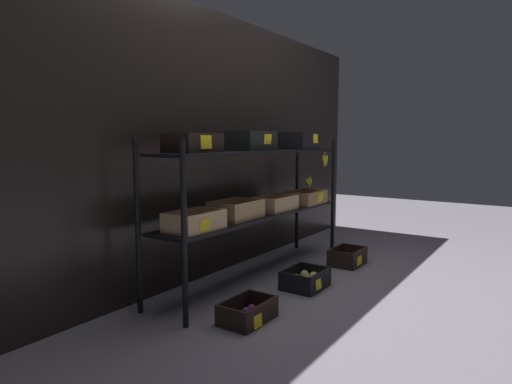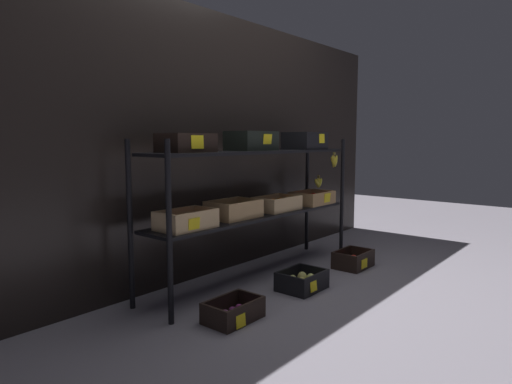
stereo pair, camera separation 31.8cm
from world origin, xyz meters
The scene contains 6 objects.
ground_plane centered at (0.00, 0.00, 0.00)m, with size 10.00×10.00×0.00m, color slate.
storefront_wall centered at (0.00, 0.38, 0.96)m, with size 4.28×0.12×1.93m, color black.
display_rack centered at (0.03, 0.00, 0.68)m, with size 2.01×0.39×1.06m.
crate_ground_plum centered at (-0.69, -0.41, 0.04)m, with size 0.32×0.22×0.12m.
crate_ground_pear centered at (-0.01, -0.41, 0.05)m, with size 0.31×0.25×0.13m.
crate_ground_apple_red centered at (0.69, -0.43, 0.05)m, with size 0.31×0.23×0.13m.
Camera 2 is at (-2.43, -2.03, 1.00)m, focal length 31.11 mm.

